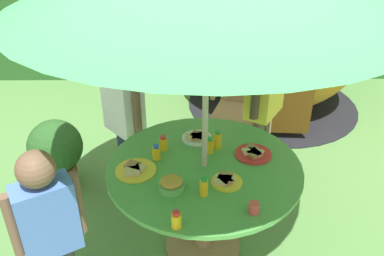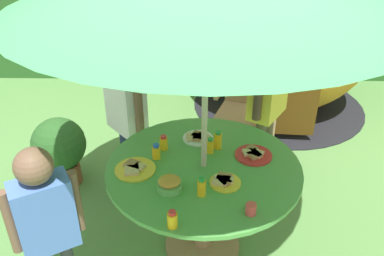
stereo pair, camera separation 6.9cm
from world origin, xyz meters
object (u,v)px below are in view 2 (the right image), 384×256
plate_center_front (198,137)px  juice_bottle_far_right (156,152)px  dome_tent (285,34)px  potted_plant (60,149)px  garden_table (203,186)px  snack_bowl (170,184)px  juice_bottle_center_back (172,220)px  juice_bottle_front_edge (218,140)px  wooden_chair (249,99)px  juice_bottle_mid_right (164,143)px  plate_near_left (253,154)px  child_in_yellow_shirt (269,85)px  juice_bottle_near_right (210,146)px  plate_mid_left (135,169)px  cup_near (251,209)px  plate_back_edge (224,181)px  child_in_white_shirt (125,102)px  child_in_blue_shirt (45,215)px

plate_center_front → juice_bottle_far_right: juice_bottle_far_right is taller
dome_tent → potted_plant: 2.66m
garden_table → snack_bowl: (-0.20, -0.24, 0.20)m
juice_bottle_center_back → juice_bottle_front_edge: (0.26, 0.75, 0.01)m
wooden_chair → dome_tent: (0.48, 1.02, 0.29)m
juice_bottle_mid_right → plate_near_left: bearing=-6.6°
child_in_yellow_shirt → plate_center_front: (-0.56, -0.53, -0.17)m
plate_near_left → child_in_yellow_shirt: bearing=75.2°
dome_tent → juice_bottle_center_back: bearing=-107.0°
plate_near_left → juice_bottle_mid_right: juice_bottle_mid_right is taller
child_in_yellow_shirt → juice_bottle_near_right: size_ratio=12.63×
plate_mid_left → cup_near: size_ratio=4.09×
potted_plant → juice_bottle_near_right: (1.25, -0.58, 0.42)m
juice_bottle_near_right → juice_bottle_far_right: bearing=-168.3°
plate_near_left → juice_bottle_far_right: size_ratio=2.32×
garden_table → dome_tent: (0.90, 2.27, 0.32)m
juice_bottle_front_edge → snack_bowl: bearing=-123.6°
garden_table → juice_bottle_front_edge: bearing=65.1°
plate_back_edge → cup_near: cup_near is taller
plate_back_edge → child_in_white_shirt: bearing=130.1°
child_in_yellow_shirt → juice_bottle_near_right: (-0.48, -0.70, -0.13)m
snack_bowl → juice_bottle_far_right: juice_bottle_far_right is taller
child_in_blue_shirt → plate_mid_left: bearing=15.9°
child_in_yellow_shirt → juice_bottle_near_right: bearing=-2.8°
garden_table → juice_bottle_near_right: juice_bottle_near_right is taller
juice_bottle_far_right → juice_bottle_center_back: bearing=-77.0°
plate_back_edge → juice_bottle_near_right: 0.34m
juice_bottle_center_back → cup_near: juice_bottle_center_back is taller
child_in_yellow_shirt → plate_mid_left: (-0.95, -0.91, -0.17)m
dome_tent → plate_mid_left: (-1.34, -2.33, -0.15)m
juice_bottle_front_edge → child_in_yellow_shirt: bearing=56.5°
potted_plant → plate_center_front: 1.30m
juice_bottle_center_back → juice_bottle_mid_right: size_ratio=0.98×
garden_table → potted_plant: bearing=148.8°
juice_bottle_center_back → snack_bowl: bearing=96.6°
garden_table → juice_bottle_far_right: size_ratio=11.81×
plate_mid_left → wooden_chair: bearing=56.7°
child_in_blue_shirt → child_in_white_shirt: bearing=48.0°
plate_center_front → juice_bottle_front_edge: bearing=-40.0°
juice_bottle_mid_right → juice_bottle_front_edge: (0.36, 0.02, 0.01)m
plate_center_front → juice_bottle_mid_right: (-0.23, -0.13, 0.03)m
juice_bottle_near_right → child_in_blue_shirt: bearing=-144.3°
plate_center_front → juice_bottle_near_right: (0.08, -0.17, 0.04)m
plate_mid_left → cup_near: (0.68, -0.38, 0.02)m
dome_tent → plate_center_front: size_ratio=9.97×
potted_plant → juice_bottle_far_right: (0.90, -0.66, 0.42)m
potted_plant → snack_bowl: bearing=-44.0°
garden_table → plate_center_front: (-0.04, 0.32, 0.18)m
juice_bottle_center_back → juice_bottle_mid_right: juice_bottle_mid_right is taller
garden_table → child_in_yellow_shirt: child_in_yellow_shirt is taller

